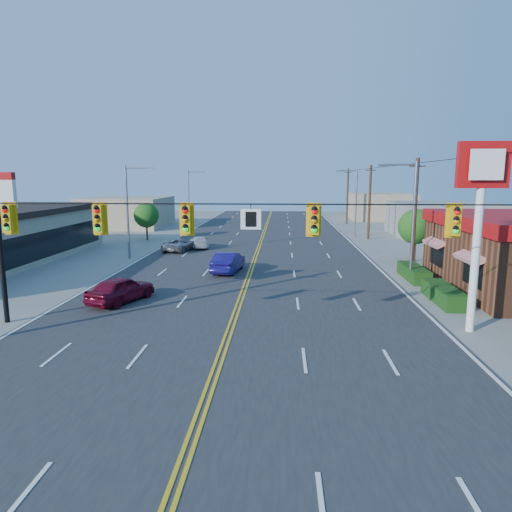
# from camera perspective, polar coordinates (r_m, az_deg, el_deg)

# --- Properties ---
(ground) EXTENTS (160.00, 160.00, 0.00)m
(ground) POSITION_cam_1_polar(r_m,az_deg,el_deg) (18.16, -4.49, -12.76)
(ground) COLOR gray
(ground) RESTS_ON ground
(road) EXTENTS (20.00, 120.00, 0.06)m
(road) POSITION_cam_1_polar(r_m,az_deg,el_deg) (37.34, -0.34, -0.94)
(road) COLOR #2D2D30
(road) RESTS_ON ground
(signal_span) EXTENTS (24.32, 0.34, 9.00)m
(signal_span) POSITION_cam_1_polar(r_m,az_deg,el_deg) (16.93, -5.12, 2.73)
(signal_span) COLOR #47301E
(signal_span) RESTS_ON ground
(kfc_pylon) EXTENTS (2.20, 0.36, 8.50)m
(kfc_pylon) POSITION_cam_1_polar(r_m,az_deg,el_deg) (22.37, 26.23, 6.44)
(kfc_pylon) COLOR white
(kfc_pylon) RESTS_ON ground
(streetlight_se) EXTENTS (2.55, 0.25, 8.00)m
(streetlight_se) POSITION_cam_1_polar(r_m,az_deg,el_deg) (31.85, 18.76, 4.84)
(streetlight_se) COLOR gray
(streetlight_se) RESTS_ON ground
(streetlight_ne) EXTENTS (2.55, 0.25, 8.00)m
(streetlight_ne) POSITION_cam_1_polar(r_m,az_deg,el_deg) (55.32, 12.20, 6.99)
(streetlight_ne) COLOR gray
(streetlight_ne) RESTS_ON ground
(streetlight_sw) EXTENTS (2.55, 0.25, 8.00)m
(streetlight_sw) POSITION_cam_1_polar(r_m,az_deg,el_deg) (40.87, -15.53, 5.97)
(streetlight_sw) COLOR gray
(streetlight_sw) RESTS_ON ground
(streetlight_nw) EXTENTS (2.55, 0.25, 8.00)m
(streetlight_nw) POSITION_cam_1_polar(r_m,az_deg,el_deg) (65.99, -8.23, 7.51)
(streetlight_nw) COLOR gray
(streetlight_nw) RESTS_ON ground
(utility_pole_near) EXTENTS (0.28, 0.28, 8.40)m
(utility_pole_near) POSITION_cam_1_polar(r_m,az_deg,el_deg) (36.09, 19.22, 4.83)
(utility_pole_near) COLOR #47301E
(utility_pole_near) RESTS_ON ground
(utility_pole_mid) EXTENTS (0.28, 0.28, 8.40)m
(utility_pole_mid) POSITION_cam_1_polar(r_m,az_deg,el_deg) (53.60, 14.01, 6.50)
(utility_pole_mid) COLOR #47301E
(utility_pole_mid) RESTS_ON ground
(utility_pole_far) EXTENTS (0.28, 0.28, 8.40)m
(utility_pole_far) POSITION_cam_1_polar(r_m,az_deg,el_deg) (71.35, 11.36, 7.33)
(utility_pole_far) COLOR #47301E
(utility_pole_far) RESTS_ON ground
(tree_kfc_rear) EXTENTS (2.94, 2.94, 4.41)m
(tree_kfc_rear) POSITION_cam_1_polar(r_m,az_deg,el_deg) (40.39, 19.37, 3.48)
(tree_kfc_rear) COLOR #47301E
(tree_kfc_rear) RESTS_ON ground
(tree_west) EXTENTS (2.80, 2.80, 4.20)m
(tree_west) POSITION_cam_1_polar(r_m,az_deg,el_deg) (53.06, -13.55, 4.97)
(tree_west) COLOR #47301E
(tree_west) RESTS_ON ground
(bld_east_mid) EXTENTS (12.00, 10.00, 4.00)m
(bld_east_mid) POSITION_cam_1_polar(r_m,az_deg,el_deg) (60.13, 22.46, 4.27)
(bld_east_mid) COLOR gray
(bld_east_mid) RESTS_ON ground
(bld_west_far) EXTENTS (11.00, 12.00, 4.20)m
(bld_west_far) POSITION_cam_1_polar(r_m,az_deg,el_deg) (68.55, -15.77, 5.30)
(bld_west_far) COLOR tan
(bld_west_far) RESTS_ON ground
(bld_east_far) EXTENTS (10.00, 10.00, 4.40)m
(bld_east_far) POSITION_cam_1_polar(r_m,az_deg,el_deg) (80.50, 15.35, 6.00)
(bld_east_far) COLOR tan
(bld_east_far) RESTS_ON ground
(car_magenta) EXTENTS (3.23, 4.67, 1.48)m
(car_magenta) POSITION_cam_1_polar(r_m,az_deg,el_deg) (26.72, -16.53, -4.10)
(car_magenta) COLOR maroon
(car_magenta) RESTS_ON ground
(car_blue) EXTENTS (2.18, 4.70, 1.49)m
(car_blue) POSITION_cam_1_polar(r_m,az_deg,el_deg) (33.82, -3.49, -0.85)
(car_blue) COLOR navy
(car_blue) RESTS_ON ground
(car_white) EXTENTS (2.57, 4.16, 1.13)m
(car_white) POSITION_cam_1_polar(r_m,az_deg,el_deg) (45.84, -7.09, 1.65)
(car_white) COLOR silver
(car_white) RESTS_ON ground
(car_silver) EXTENTS (2.98, 4.80, 1.24)m
(car_silver) POSITION_cam_1_polar(r_m,az_deg,el_deg) (44.16, -9.47, 1.36)
(car_silver) COLOR gray
(car_silver) RESTS_ON ground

